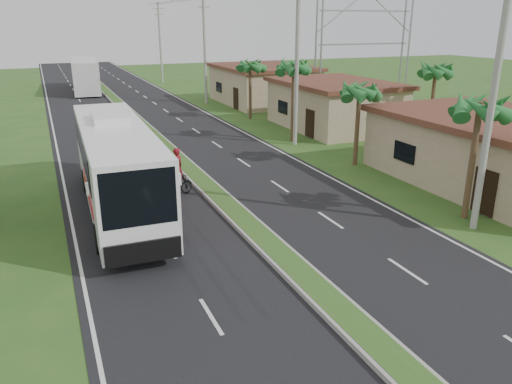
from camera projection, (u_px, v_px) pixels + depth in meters
name	position (u px, v px, depth m)	size (l,w,h in m)	color
ground	(317.00, 292.00, 15.65)	(180.00, 180.00, 0.00)	#2B541F
road_asphalt	(167.00, 150.00, 33.05)	(14.00, 160.00, 0.02)	black
median_strip	(167.00, 148.00, 33.02)	(1.20, 160.00, 0.18)	gray
lane_edge_left	(59.00, 160.00, 30.57)	(0.12, 160.00, 0.01)	silver
lane_edge_right	(259.00, 141.00, 35.54)	(0.12, 160.00, 0.01)	silver
shop_near	(499.00, 151.00, 25.49)	(8.60, 12.60, 3.52)	tan
shop_mid	(334.00, 104.00, 39.39)	(7.60, 10.60, 3.67)	tan
shop_far	(263.00, 84.00, 51.55)	(8.60, 11.60, 3.82)	tan
palm_verge_a	(480.00, 108.00, 20.06)	(2.40, 2.40, 5.45)	#473321
palm_verge_b	(360.00, 91.00, 28.17)	(2.40, 2.40, 5.05)	#473321
palm_verge_c	(294.00, 67.00, 33.79)	(2.40, 2.40, 5.85)	#473321
palm_verge_d	(250.00, 65.00, 41.99)	(2.40, 2.40, 5.25)	#473321
palm_behind_shop	(436.00, 70.00, 33.60)	(2.40, 2.40, 5.65)	#473321
utility_pole_a	(494.00, 88.00, 18.70)	(1.60, 0.28, 11.00)	gray
utility_pole_b	(297.00, 51.00, 32.43)	(3.20, 0.28, 12.00)	gray
utility_pole_c	(205.00, 47.00, 50.04)	(1.60, 0.28, 11.00)	gray
utility_pole_d	(160.00, 42.00, 67.52)	(1.60, 0.28, 10.50)	gray
billboard_lattice	(364.00, 35.00, 47.71)	(10.18, 1.18, 12.07)	gray
coach_bus_main	(116.00, 161.00, 21.73)	(3.05, 12.95, 4.16)	white
coach_bus_far	(85.00, 73.00, 60.15)	(3.68, 13.16, 3.79)	silver
motorcyclist	(177.00, 179.00, 23.96)	(1.82, 1.14, 2.41)	black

